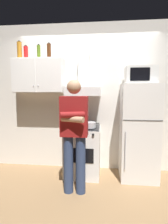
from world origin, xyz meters
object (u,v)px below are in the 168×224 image
Objects in this scene: bottle_liquor_amber at (19,50)px; bottle_soda_red at (26,53)px; stove_oven at (83,151)px; bottle_olive_oil at (39,52)px; range_hood at (84,84)px; bottle_rum_dark at (49,51)px; refrigerator at (139,132)px; upper_cabinet at (39,76)px; microwave at (140,75)px; cooking_pot at (90,125)px; person_standing at (74,132)px.

bottle_soda_red is at bearing 22.38° from bottle_liquor_amber.
bottle_olive_oil is (-0.81, 0.16, 1.74)m from stove_oven.
bottle_liquor_amber reaches higher than range_hood.
refrigerator is at bearing -5.43° from bottle_rum_dark.
upper_cabinet is 1.88× the size of microwave.
range_hood reaches higher than stove_oven.
bottle_liquor_amber reaches higher than refrigerator.
upper_cabinet is 0.43m from bottle_olive_oil.
bottle_rum_dark reaches higher than microwave.
bottle_soda_red is at bearing 176.03° from refrigerator.
refrigerator is at bearing -89.10° from microwave.
microwave reaches higher than refrigerator.
stove_oven is 0.52m from cooking_pot.
bottle_liquor_amber is (-1.09, 0.70, 1.30)m from person_standing.
microwave is at bearing 1.15° from stove_oven.
stove_oven is 3.16× the size of bottle_rum_dark.
bottle_soda_red is (-1.04, 0.01, 0.57)m from range_hood.
refrigerator is 6.14× the size of bottle_olive_oil.
stove_oven is 1.17× the size of range_hood.
stove_oven is 0.55× the size of refrigerator.
bottle_rum_dark is (-0.62, 0.02, 0.58)m from range_hood.
person_standing is 1.77m from bottle_soda_red.
range_hood is 3.12× the size of bottle_soda_red.
range_hood is 0.73m from cooking_pot.
cooking_pot is 1.20× the size of bottle_olive_oil.
cooking_pot is at bearing -14.73° from upper_cabinet.
range_hood reaches higher than person_standing.
range_hood is 1.18m from bottle_soda_red.
bottle_olive_oil is at bearing 175.71° from bottle_rum_dark.
bottle_rum_dark is 0.53m from bottle_liquor_amber.
cooking_pot is at bearing -62.12° from range_hood.
microwave is (0.95, -0.11, 0.14)m from range_hood.
upper_cabinet is 0.47m from bottle_rum_dark.
bottle_soda_red is at bearing 176.78° from upper_cabinet.
bottle_rum_dark reaches higher than bottle_soda_red.
upper_cabinet is 2.00m from refrigerator.
person_standing is at bearing -94.72° from stove_oven.
bottle_olive_oil is at bearing 163.26° from cooking_pot.
bottle_olive_oil is (-0.81, 0.04, 0.58)m from range_hood.
person_standing is at bearing -148.77° from refrigerator.
range_hood is 1.01m from person_standing.
stove_oven is at bearing 85.28° from person_standing.
range_hood is at bearing -2.66° from bottle_olive_oil.
upper_cabinet is at bearing -172.31° from bottle_rum_dark.
range_hood is at bearing 173.54° from microwave.
microwave is (-0.00, 0.02, 0.94)m from refrigerator.
bottle_rum_dark is at bearing 5.70° from bottle_liquor_amber.
bottle_liquor_amber is at bearing 175.10° from stove_oven.
bottle_liquor_amber is (-0.52, -0.05, 0.02)m from bottle_rum_dark.
bottle_liquor_amber reaches higher than bottle_soda_red.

